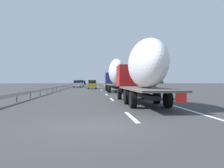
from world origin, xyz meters
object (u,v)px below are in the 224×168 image
(car_yellow_coupe, at_px, (92,84))
(road_sign, at_px, (120,79))
(car_black_suv, at_px, (84,83))
(car_silver_hatch, at_px, (80,83))
(truck_lead, at_px, (116,74))
(truck_trailing, at_px, (142,69))
(car_white_van, at_px, (77,84))

(car_yellow_coupe, xyz_separation_m, road_sign, (5.07, -6.60, 1.10))
(car_black_suv, distance_m, car_silver_hatch, 31.01)
(car_black_suv, bearing_deg, truck_lead, -173.71)
(truck_trailing, height_order, road_sign, truck_trailing)
(truck_trailing, distance_m, car_black_suv, 82.58)
(truck_trailing, bearing_deg, car_white_van, 9.71)
(car_silver_hatch, bearing_deg, truck_lead, -168.29)
(car_yellow_coupe, relative_size, road_sign, 1.44)
(road_sign, bearing_deg, car_yellow_coupe, 127.57)
(car_silver_hatch, height_order, road_sign, road_sign)
(car_silver_hatch, bearing_deg, car_white_van, 176.46)
(car_yellow_coupe, height_order, road_sign, road_sign)
(truck_trailing, bearing_deg, car_black_suv, 4.93)
(truck_lead, height_order, car_white_van, truck_lead)
(car_yellow_coupe, bearing_deg, truck_lead, -166.56)
(truck_trailing, xyz_separation_m, car_black_suv, (82.26, 7.09, -1.54))
(truck_trailing, relative_size, car_black_suv, 2.67)
(road_sign, bearing_deg, car_silver_hatch, 36.28)
(truck_lead, relative_size, car_white_van, 3.08)
(truck_lead, relative_size, road_sign, 4.25)
(car_white_van, height_order, road_sign, road_sign)
(truck_lead, bearing_deg, road_sign, -8.94)
(car_yellow_coupe, distance_m, car_black_suv, 49.85)
(car_white_van, relative_size, car_silver_hatch, 0.91)
(truck_trailing, xyz_separation_m, car_yellow_coupe, (32.54, 3.50, -1.55))
(car_yellow_coupe, relative_size, car_black_suv, 0.94)
(truck_lead, relative_size, car_yellow_coupe, 2.95)
(car_black_suv, bearing_deg, road_sign, -167.15)
(car_white_van, bearing_deg, road_sign, -118.25)
(truck_trailing, relative_size, road_sign, 4.11)
(truck_trailing, bearing_deg, truck_lead, 0.00)
(car_black_suv, height_order, car_white_van, car_black_suv)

